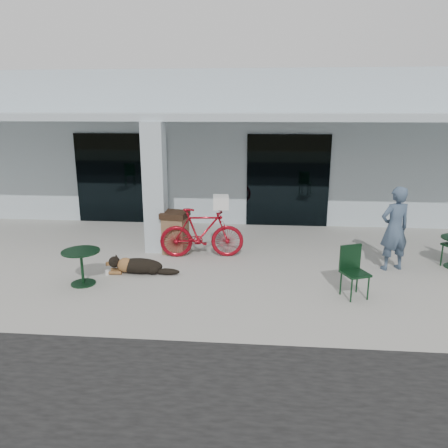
# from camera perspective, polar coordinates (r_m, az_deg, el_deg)

# --- Properties ---
(ground) EXTENTS (80.00, 80.00, 0.00)m
(ground) POSITION_cam_1_polar(r_m,az_deg,el_deg) (8.62, -2.43, -8.49)
(ground) COLOR #A29F99
(ground) RESTS_ON ground
(building) EXTENTS (22.00, 7.00, 4.50)m
(building) POSITION_cam_1_polar(r_m,az_deg,el_deg) (16.41, 1.39, 10.81)
(building) COLOR #B0BFC8
(building) RESTS_ON ground
(storefront_glass_left) EXTENTS (2.80, 0.06, 2.70)m
(storefront_glass_left) POSITION_cam_1_polar(r_m,az_deg,el_deg) (13.66, -13.22, 5.80)
(storefront_glass_left) COLOR black
(storefront_glass_left) RESTS_ON ground
(storefront_glass_right) EXTENTS (2.40, 0.06, 2.70)m
(storefront_glass_right) POSITION_cam_1_polar(r_m,az_deg,el_deg) (13.00, 8.32, 5.59)
(storefront_glass_right) COLOR black
(storefront_glass_right) RESTS_ON ground
(column) EXTENTS (0.50, 0.50, 3.12)m
(column) POSITION_cam_1_polar(r_m,az_deg,el_deg) (10.62, -8.98, 4.64)
(column) COLOR #B0BFC8
(column) RESTS_ON ground
(overhang) EXTENTS (22.00, 2.80, 0.18)m
(overhang) POSITION_cam_1_polar(r_m,az_deg,el_deg) (11.49, -0.22, 13.86)
(overhang) COLOR #B0BFC8
(overhang) RESTS_ON column
(bicycle) EXTENTS (2.02, 0.78, 1.18)m
(bicycle) POSITION_cam_1_polar(r_m,az_deg,el_deg) (10.24, -2.92, -1.16)
(bicycle) COLOR maroon
(bicycle) RESTS_ON ground
(laundry_basket) EXTENTS (0.41, 0.52, 0.28)m
(laundry_basket) POSITION_cam_1_polar(r_m,az_deg,el_deg) (10.06, -0.41, 2.88)
(laundry_basket) COLOR white
(laundry_basket) RESTS_ON bicycle
(dog) EXTENTS (1.19, 0.47, 0.39)m
(dog) POSITION_cam_1_polar(r_m,az_deg,el_deg) (9.48, -11.01, -5.27)
(dog) COLOR black
(dog) RESTS_ON ground
(cup_near_dog) EXTENTS (0.11, 0.11, 0.11)m
(cup_near_dog) POSITION_cam_1_polar(r_m,az_deg,el_deg) (9.61, -14.99, -6.13)
(cup_near_dog) COLOR white
(cup_near_dog) RESTS_ON ground
(cafe_table_near) EXTENTS (0.77, 0.77, 0.70)m
(cafe_table_near) POSITION_cam_1_polar(r_m,az_deg,el_deg) (9.16, -18.05, -5.43)
(cafe_table_near) COLOR #13371D
(cafe_table_near) RESTS_ON ground
(cafe_chair_far_a) EXTENTS (0.59, 0.61, 0.97)m
(cafe_chair_far_a) POSITION_cam_1_polar(r_m,az_deg,el_deg) (8.44, 16.78, -6.11)
(cafe_chair_far_a) COLOR #13371D
(cafe_chair_far_a) RESTS_ON ground
(person) EXTENTS (0.78, 0.63, 1.84)m
(person) POSITION_cam_1_polar(r_m,az_deg,el_deg) (10.04, 21.39, -0.57)
(person) COLOR #41546D
(person) RESTS_ON ground
(trash_receptacle) EXTENTS (0.68, 0.68, 1.02)m
(trash_receptacle) POSITION_cam_1_polar(r_m,az_deg,el_deg) (10.62, -6.36, -1.09)
(trash_receptacle) COLOR brown
(trash_receptacle) RESTS_ON ground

